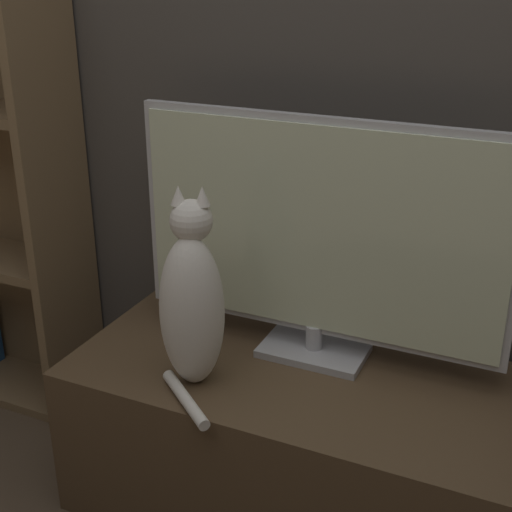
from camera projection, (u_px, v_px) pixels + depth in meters
The scene contains 4 objects.
wall_back at pixel (366, 0), 1.71m from camera, with size 4.80×0.05×2.60m.
tv_stand at pixel (307, 445), 1.87m from camera, with size 1.22×0.55×0.43m.
tv at pixel (318, 237), 1.75m from camera, with size 0.96×0.16×0.63m.
cat at pixel (192, 303), 1.68m from camera, with size 0.22×0.27×0.49m.
Camera 1 is at (0.51, -0.54, 1.40)m, focal length 50.00 mm.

